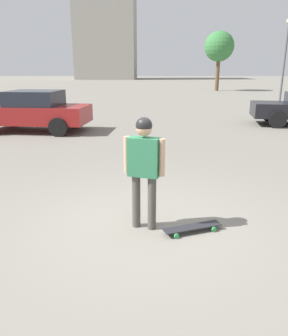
{
  "coord_description": "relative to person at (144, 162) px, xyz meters",
  "views": [
    {
      "loc": [
        0.13,
        -4.49,
        2.3
      ],
      "look_at": [
        0.0,
        0.0,
        0.94
      ],
      "focal_mm": 35.0,
      "sensor_mm": 36.0,
      "label": 1
    }
  ],
  "objects": [
    {
      "name": "lamp_post",
      "position": [
        7.39,
        14.9,
        1.89
      ],
      "size": [
        0.28,
        0.28,
        4.91
      ],
      "color": "#59595E",
      "rests_on": "ground_plane"
    },
    {
      "name": "building_block_distant",
      "position": [
        -10.64,
        74.99,
        13.68
      ],
      "size": [
        12.91,
        13.43,
        29.44
      ],
      "color": "#9E998E",
      "rests_on": "ground_plane"
    },
    {
      "name": "tree_distant",
      "position": [
        7.0,
        32.53,
        3.49
      ],
      "size": [
        3.11,
        3.11,
        6.13
      ],
      "color": "brown",
      "rests_on": "ground_plane"
    },
    {
      "name": "car_parked_near",
      "position": [
        -4.41,
        7.86,
        -0.25
      ],
      "size": [
        4.25,
        2.26,
        1.53
      ],
      "rotation": [
        0.0,
        0.0,
        -3.21
      ],
      "color": "maroon",
      "rests_on": "ground_plane"
    },
    {
      "name": "ground_plane",
      "position": [
        0.0,
        0.0,
        -1.04
      ],
      "size": [
        220.0,
        220.0,
        0.0
      ],
      "primitive_type": "plane",
      "color": "gray"
    },
    {
      "name": "skateboard",
      "position": [
        0.72,
        -0.13,
        -0.97
      ],
      "size": [
        0.9,
        0.49,
        0.09
      ],
      "rotation": [
        0.0,
        0.0,
        -2.77
      ],
      "color": "#232328",
      "rests_on": "ground_plane"
    },
    {
      "name": "person",
      "position": [
        0.0,
        0.0,
        0.0
      ],
      "size": [
        0.59,
        0.32,
        1.67
      ],
      "rotation": [
        0.0,
        0.0,
        -0.3
      ],
      "color": "#4C4742",
      "rests_on": "ground_plane"
    }
  ]
}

